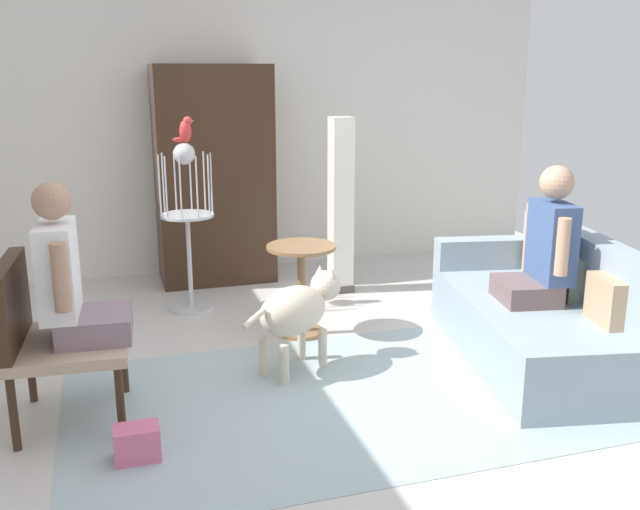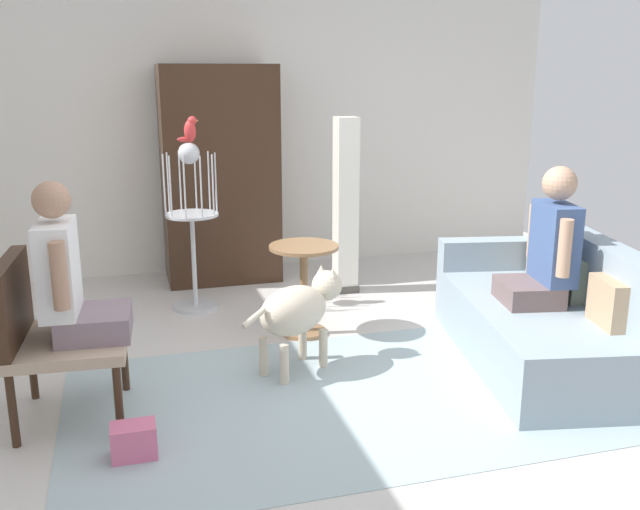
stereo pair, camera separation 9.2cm
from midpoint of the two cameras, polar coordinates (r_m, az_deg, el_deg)
The scene contains 14 objects.
ground_plane at distance 4.31m, azimuth 1.40°, elevation -10.85°, with size 6.92×6.92×0.00m, color beige.
back_wall at distance 6.77m, azimuth -6.10°, elevation 10.84°, with size 6.16×0.12×2.82m, color silver.
area_rug at distance 4.22m, azimuth 2.49°, elevation -11.43°, with size 3.16×1.87×0.01m, color #9EB2B7.
couch at distance 4.87m, azimuth 18.21°, elevation -4.79°, with size 1.20×1.94×0.83m.
armchair at distance 4.04m, azimuth -20.87°, elevation -5.41°, with size 0.66×0.70×0.91m.
person_on_couch at distance 4.70m, azimuth 18.43°, elevation 0.50°, with size 0.48×0.55×0.88m.
person_on_armchair at distance 3.94m, azimuth -18.97°, elevation -1.78°, with size 0.47×0.55×0.85m.
round_end_table at distance 5.04m, azimuth -0.78°, elevation -1.96°, with size 0.49×0.49×0.67m.
dog at distance 4.44m, azimuth -1.17°, elevation -4.39°, with size 0.74×0.53×0.63m.
bird_cage_stand at distance 5.60m, azimuth -9.83°, elevation 2.51°, with size 0.41×0.41×1.33m.
parrot at distance 5.50m, azimuth -9.98°, elevation 9.93°, with size 0.17×0.10×0.20m.
column_lamp at distance 5.98m, azimuth 2.53°, elevation 3.88°, with size 0.20×0.20×1.49m.
armoire_cabinet at distance 6.37m, azimuth -7.69°, elevation 6.43°, with size 1.00×0.56×1.91m, color #382316.
handbag at distance 3.70m, azimuth -14.11°, elevation -14.38°, with size 0.22×0.15×0.18m, color #D8668C.
Camera 2 is at (-1.13, -3.72, 1.86)m, focal length 39.60 mm.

